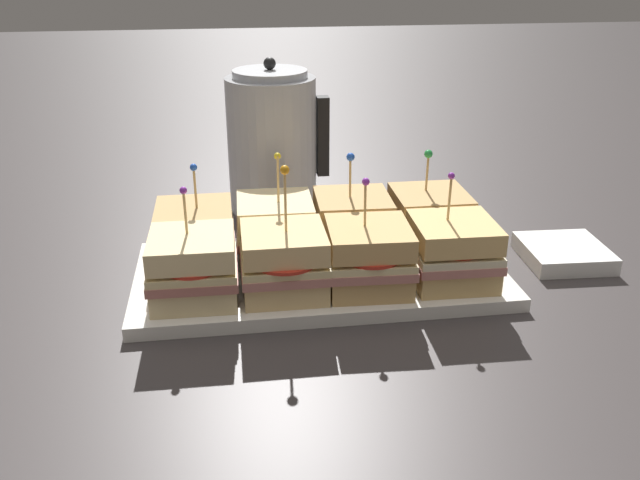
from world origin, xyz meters
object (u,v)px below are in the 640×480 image
object	(u,v)px
sandwich_front_far_left	(193,267)
sandwich_back_far_right	(429,220)
serving_platter	(320,275)
sandwich_front_center_left	(284,261)
sandwich_back_far_left	(195,233)
sandwich_back_center_right	(352,224)
sandwich_front_far_right	(452,252)
kettle_steel	(273,142)
sandwich_back_center_left	(275,228)
sandwich_front_center_right	(368,257)
napkin_stack	(564,253)

from	to	relation	value
sandwich_front_far_left	sandwich_back_far_right	world-z (taller)	same
serving_platter	sandwich_front_center_left	world-z (taller)	sandwich_front_center_left
sandwich_front_far_left	sandwich_back_far_right	distance (m)	0.35
sandwich_front_center_left	sandwich_back_far_left	bearing A→B (deg)	135.42
sandwich_back_center_right	sandwich_back_far_right	distance (m)	0.11
sandwich_front_center_left	sandwich_front_far_right	distance (m)	0.22
sandwich_back_far_left	kettle_steel	world-z (taller)	kettle_steel
sandwich_front_far_left	sandwich_front_center_left	size ratio (longest dim) A/B	0.86
serving_platter	sandwich_back_far_right	size ratio (longest dim) A/B	3.48
sandwich_back_far_left	sandwich_back_center_left	bearing A→B (deg)	-1.32
sandwich_back_center_right	sandwich_back_far_right	world-z (taller)	sandwich_back_center_right
sandwich_back_center_left	sandwich_front_center_left	bearing A→B (deg)	-89.12
sandwich_front_far_left	kettle_steel	size ratio (longest dim) A/B	0.56
serving_platter	sandwich_back_far_right	world-z (taller)	sandwich_back_far_right
sandwich_front_far_left	sandwich_front_far_right	xyz separation A→B (m)	(0.33, -0.00, -0.00)
sandwich_back_center_left	sandwich_back_center_right	xyz separation A→B (m)	(0.11, 0.00, -0.00)
sandwich_front_center_right	sandwich_back_far_right	world-z (taller)	sandwich_front_center_right
serving_platter	sandwich_front_far_right	distance (m)	0.18
sandwich_front_far_left	sandwich_back_far_left	world-z (taller)	sandwich_front_far_left
sandwich_front_far_right	napkin_stack	distance (m)	0.21
sandwich_back_center_right	serving_platter	bearing A→B (deg)	-135.08
serving_platter	sandwich_front_far_left	bearing A→B (deg)	-161.45
sandwich_back_center_left	kettle_steel	size ratio (longest dim) A/B	0.60
sandwich_back_far_right	sandwich_front_far_left	bearing A→B (deg)	-161.82
sandwich_back_center_right	sandwich_back_far_right	xyz separation A→B (m)	(0.11, -0.00, 0.00)
sandwich_front_far_right	sandwich_back_far_left	distance (m)	0.35
sandwich_back_far_left	napkin_stack	distance (m)	0.53
sandwich_front_far_right	sandwich_back_far_right	bearing A→B (deg)	89.06
sandwich_front_center_right	sandwich_back_far_right	size ratio (longest dim) A/B	1.02
sandwich_back_far_left	kettle_steel	size ratio (longest dim) A/B	0.55
sandwich_front_far_left	sandwich_front_center_left	bearing A→B (deg)	0.15
sandwich_front_far_right	sandwich_back_far_left	world-z (taller)	sandwich_front_far_right
sandwich_back_center_left	sandwich_front_far_left	bearing A→B (deg)	-135.44
sandwich_front_center_left	sandwich_front_far_left	bearing A→B (deg)	-179.85
napkin_stack	sandwich_front_far_left	bearing A→B (deg)	-172.48
serving_platter	sandwich_back_far_right	distance (m)	0.18
sandwich_front_center_left	sandwich_back_center_left	distance (m)	0.11
kettle_steel	sandwich_back_far_right	bearing A→B (deg)	-49.16
serving_platter	sandwich_back_far_left	world-z (taller)	sandwich_back_far_left
kettle_steel	napkin_stack	world-z (taller)	kettle_steel
sandwich_back_center_left	kettle_steel	distance (m)	0.25
sandwich_front_far_left	sandwich_back_center_right	distance (m)	0.25
sandwich_back_center_left	sandwich_front_center_right	bearing A→B (deg)	-45.35
sandwich_front_center_right	kettle_steel	bearing A→B (deg)	104.85
sandwich_front_center_left	kettle_steel	size ratio (longest dim) A/B	0.65
sandwich_back_far_left	sandwich_front_center_left	bearing A→B (deg)	-44.58
sandwich_front_center_left	sandwich_back_center_left	bearing A→B (deg)	90.88
sandwich_front_far_left	sandwich_back_center_left	xyz separation A→B (m)	(0.11, 0.11, 0.00)
sandwich_front_center_right	sandwich_front_far_right	size ratio (longest dim) A/B	0.99
sandwich_back_far_left	kettle_steel	xyz separation A→B (m)	(0.13, 0.24, 0.06)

